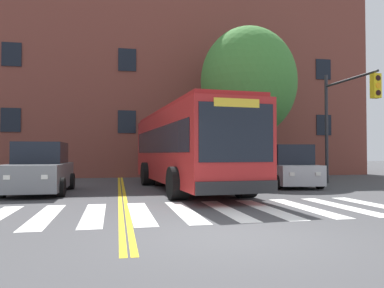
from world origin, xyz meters
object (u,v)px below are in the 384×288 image
Objects in this scene: city_bus at (186,147)px; car_grey_near_lane at (41,170)px; traffic_light_near_corner at (345,108)px; car_silver_far_lane at (289,168)px; street_tree_curbside_large at (249,82)px.

city_bus reaches higher than car_grey_near_lane.
city_bus is 5.67m from car_grey_near_lane.
traffic_light_near_corner is at bearing 1.55° from city_bus.
car_silver_far_lane is 0.45× the size of street_tree_curbside_large.
traffic_light_near_corner is (7.49, 0.20, 1.81)m from city_bus.
car_grey_near_lane is 13.36m from traffic_light_near_corner.
car_grey_near_lane is 10.30m from car_silver_far_lane.
city_bus is at bearing 4.04° from car_grey_near_lane.
car_silver_far_lane is (4.70, 0.27, -0.91)m from city_bus.
car_silver_far_lane is (10.28, 0.67, -0.01)m from car_grey_near_lane.
car_grey_near_lane reaches higher than car_silver_far_lane.
traffic_light_near_corner is (2.79, -0.07, 2.73)m from car_silver_far_lane.
car_silver_far_lane is at bearing 178.56° from traffic_light_near_corner.
traffic_light_near_corner is (13.07, 0.60, 2.72)m from car_grey_near_lane.
city_bus is 1.30× the size of street_tree_curbside_large.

